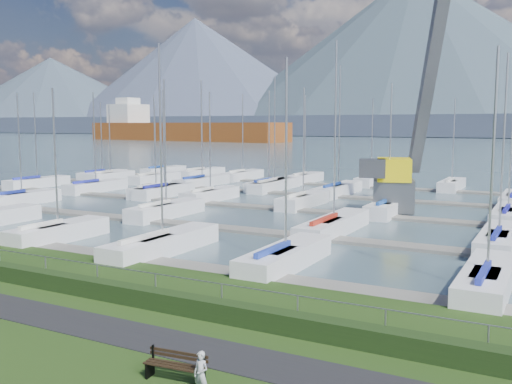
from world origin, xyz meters
The scene contains 9 objects.
path centered at (0.00, -3.00, 0.01)m, with size 160.00×2.00×0.04m, color black.
hedge centered at (0.00, -0.40, 0.35)m, with size 80.00×0.70×0.70m, color black.
fence centered at (0.00, 0.00, 1.20)m, with size 0.04×0.04×80.00m, color gray.
docks centered at (0.00, 26.00, -0.22)m, with size 90.00×41.60×0.25m.
bench_right centered at (6.66, -5.07, 0.42)m, with size 1.83×0.61×0.85m.
person centered at (7.58, -5.24, 0.61)m, with size 0.44×0.29×1.21m, color #B0B1B8.
crane centered at (4.24, 29.74, 5.33)m, with size 7.23×13.08×22.35m.
cargo_ship_west centered at (-133.90, 188.53, 3.55)m, with size 100.26×28.90×21.50m.
sailboat_fleet centered at (-2.87, 29.43, 5.35)m, with size 75.56×50.03×13.31m.
Camera 1 is at (15.53, -17.08, 6.95)m, focal length 40.00 mm.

